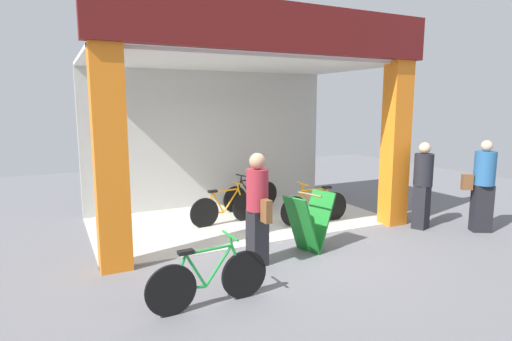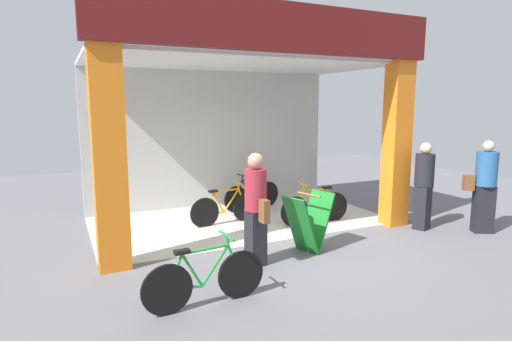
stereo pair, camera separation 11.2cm
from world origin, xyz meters
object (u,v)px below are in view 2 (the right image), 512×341
bicycle_inside_1 (226,208)px  pedestrian_1 (424,185)px  bicycle_inside_0 (315,207)px  pedestrian_0 (256,208)px  sandwich_board_sign (308,223)px  bicycle_inside_2 (253,195)px  bicycle_parked_0 (205,279)px  pedestrian_2 (485,185)px

bicycle_inside_1 → pedestrian_1: 3.83m
bicycle_inside_0 → pedestrian_0: (-1.99, -1.43, 0.53)m
sandwich_board_sign → pedestrian_0: bearing=-172.5°
pedestrian_0 → bicycle_inside_1: bearing=80.4°
bicycle_inside_1 → bicycle_inside_2: (1.00, 0.88, -0.00)m
sandwich_board_sign → bicycle_inside_1: bearing=107.2°
bicycle_inside_1 → pedestrian_0: bearing=-99.6°
bicycle_inside_1 → bicycle_parked_0: bearing=-115.4°
bicycle_inside_2 → bicycle_parked_0: size_ratio=0.97×
bicycle_parked_0 → pedestrian_2: bearing=5.7°
pedestrian_0 → sandwich_board_sign: bearing=7.5°
bicycle_inside_1 → pedestrian_2: 4.86m
bicycle_inside_2 → pedestrian_1: pedestrian_1 is taller
pedestrian_0 → pedestrian_2: size_ratio=0.97×
pedestrian_2 → bicycle_inside_2: bearing=132.4°
bicycle_inside_1 → pedestrian_0: 2.25m
bicycle_inside_1 → bicycle_inside_0: bearing=-24.0°
bicycle_inside_0 → bicycle_inside_1: 1.78m
bicycle_inside_0 → pedestrian_2: 3.13m
bicycle_parked_0 → bicycle_inside_1: bearing=64.6°
bicycle_parked_0 → sandwich_board_sign: bearing=26.9°
pedestrian_0 → bicycle_parked_0: bearing=-139.9°
bicycle_inside_0 → pedestrian_2: pedestrian_2 is taller
bicycle_inside_0 → bicycle_inside_1: (-1.63, 0.73, -0.01)m
pedestrian_1 → pedestrian_0: bearing=-175.6°
bicycle_parked_0 → sandwich_board_sign: 2.36m
pedestrian_2 → pedestrian_0: bearing=175.3°
sandwich_board_sign → pedestrian_1: 2.69m
bicycle_inside_2 → bicycle_parked_0: 4.68m
bicycle_inside_0 → bicycle_inside_2: (-0.63, 1.61, -0.01)m
bicycle_inside_0 → pedestrian_2: (2.49, -1.81, 0.56)m
sandwich_board_sign → pedestrian_2: (3.49, -0.50, 0.42)m
bicycle_inside_0 → pedestrian_0: size_ratio=0.91×
bicycle_parked_0 → bicycle_inside_2: bearing=58.2°
pedestrian_1 → pedestrian_2: size_ratio=0.97×
sandwich_board_sign → bicycle_inside_2: bearing=82.8°
bicycle_inside_1 → bicycle_parked_0: 3.42m
pedestrian_1 → bicycle_inside_0: bearing=145.2°
bicycle_inside_0 → bicycle_inside_2: size_ratio=1.04×
bicycle_parked_0 → pedestrian_2: (5.58, 0.56, 0.56)m
bicycle_inside_0 → pedestrian_1: size_ratio=0.92×
bicycle_inside_0 → sandwich_board_sign: 1.65m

